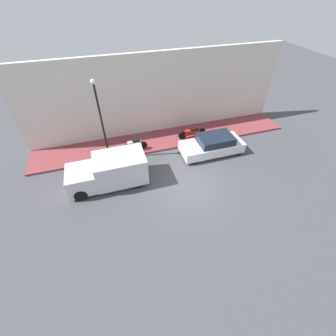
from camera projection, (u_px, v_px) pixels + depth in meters
The scene contains 8 objects.
ground_plane at pixel (189, 187), 13.35m from camera, with size 60.00×60.00×0.00m, color #47474C.
sidewalk at pixel (164, 139), 16.99m from camera, with size 2.60×18.91×0.14m.
building_facade at pixel (158, 95), 16.14m from camera, with size 0.30×18.91×5.85m.
parked_car at pixel (212, 145), 15.45m from camera, with size 1.81×4.28×1.33m.
delivery_van at pixel (109, 171), 12.98m from camera, with size 1.95×4.47×1.86m.
motorcycle_red at pixel (192, 132), 16.79m from camera, with size 0.30×2.15×0.77m.
scooter_silver at pixel (135, 145), 15.58m from camera, with size 0.30×1.77×0.83m.
streetlamp at pixel (100, 115), 13.27m from camera, with size 0.29×0.29×5.21m.
Camera 1 is at (-8.47, 3.96, 9.68)m, focal length 24.00 mm.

